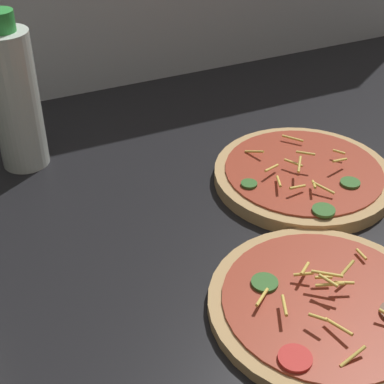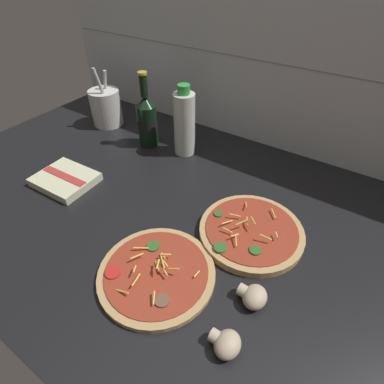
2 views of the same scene
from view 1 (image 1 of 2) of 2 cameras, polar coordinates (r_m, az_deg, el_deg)
The scene contains 4 objects.
counter_slab at distance 75.92cm, azimuth -1.16°, elevation -4.78°, with size 160.00×90.00×2.50cm.
pizza_near at distance 66.38cm, azimuth 12.65°, elevation -10.61°, with size 25.28×25.28×4.23cm.
pizza_far at distance 85.43cm, azimuth 10.71°, elevation 1.57°, with size 25.37×25.37×5.06cm.
oil_bottle at distance 87.52cm, azimuth -16.80°, elevation 8.69°, with size 6.88×6.88×23.09cm.
Camera 1 is at (-23.22, -53.47, 49.88)cm, focal length 55.00 mm.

